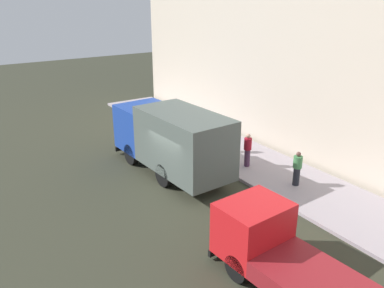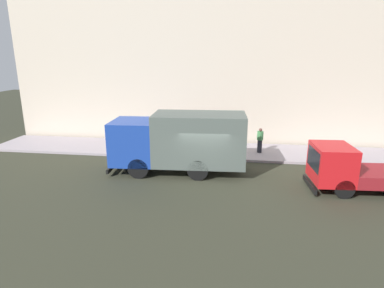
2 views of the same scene
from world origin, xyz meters
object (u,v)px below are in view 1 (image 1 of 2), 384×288
at_px(small_flatbed_truck, 279,253).
at_px(pedestrian_third, 297,168).
at_px(pedestrian_standing, 248,149).
at_px(large_utility_truck, 171,138).
at_px(pedestrian_walking, 220,136).
at_px(traffic_cone_orange, 174,130).
at_px(street_sign_post, 201,127).

relative_size(small_flatbed_truck, pedestrian_third, 3.46).
bearing_deg(pedestrian_standing, pedestrian_third, -170.11).
relative_size(large_utility_truck, pedestrian_walking, 4.30).
bearing_deg(pedestrian_third, pedestrian_standing, 132.22).
bearing_deg(small_flatbed_truck, traffic_cone_orange, 68.97).
bearing_deg(traffic_cone_orange, pedestrian_walking, -80.20).
distance_m(pedestrian_third, street_sign_post, 5.82).
bearing_deg(street_sign_post, pedestrian_third, -76.77).
bearing_deg(large_utility_truck, pedestrian_third, -52.87).
bearing_deg(pedestrian_third, street_sign_post, 135.92).
relative_size(pedestrian_walking, pedestrian_standing, 1.00).
distance_m(small_flatbed_truck, street_sign_post, 10.44).
relative_size(traffic_cone_orange, street_sign_post, 0.25).
height_order(small_flatbed_truck, traffic_cone_orange, small_flatbed_truck).
relative_size(large_utility_truck, street_sign_post, 3.04).
xyz_separation_m(large_utility_truck, pedestrian_standing, (3.36, -1.73, -0.75)).
height_order(pedestrian_walking, street_sign_post, street_sign_post).
bearing_deg(pedestrian_third, traffic_cone_orange, 129.78).
relative_size(pedestrian_standing, street_sign_post, 0.70).
distance_m(pedestrian_third, traffic_cone_orange, 8.92).
distance_m(pedestrian_standing, pedestrian_third, 2.85).
distance_m(small_flatbed_truck, traffic_cone_orange, 13.54).
bearing_deg(traffic_cone_orange, pedestrian_standing, -84.06).
distance_m(pedestrian_standing, street_sign_post, 2.99).
distance_m(small_flatbed_truck, pedestrian_walking, 10.30).
xyz_separation_m(large_utility_truck, street_sign_post, (2.50, 1.09, -0.21)).
distance_m(small_flatbed_truck, pedestrian_standing, 8.33).
bearing_deg(large_utility_truck, pedestrian_standing, -30.26).
bearing_deg(large_utility_truck, traffic_cone_orange, 54.62).
height_order(small_flatbed_truck, pedestrian_walking, small_flatbed_truck).
bearing_deg(small_flatbed_truck, pedestrian_standing, 52.11).
bearing_deg(pedestrian_walking, pedestrian_third, -19.98).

